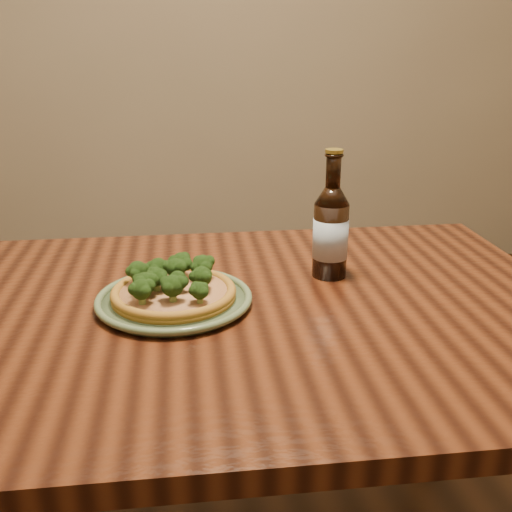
{
  "coord_description": "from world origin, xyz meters",
  "views": [
    {
      "loc": [
        0.06,
        -0.91,
        1.22
      ],
      "look_at": [
        0.2,
        0.18,
        0.82
      ],
      "focal_mm": 42.0,
      "sensor_mm": 36.0,
      "label": 1
    }
  ],
  "objects": [
    {
      "name": "table",
      "position": [
        0.0,
        0.1,
        0.66
      ],
      "size": [
        1.6,
        0.9,
        0.75
      ],
      "color": "#47200F",
      "rests_on": "ground"
    },
    {
      "name": "plate",
      "position": [
        0.04,
        0.12,
        0.76
      ],
      "size": [
        0.29,
        0.29,
        0.02
      ],
      "rotation": [
        0.0,
        0.0,
        0.03
      ],
      "color": "#586B4A",
      "rests_on": "table"
    },
    {
      "name": "beer_bottle",
      "position": [
        0.36,
        0.23,
        0.85
      ],
      "size": [
        0.07,
        0.07,
        0.27
      ],
      "rotation": [
        0.0,
        0.0,
        -0.27
      ],
      "color": "black",
      "rests_on": "table"
    },
    {
      "name": "pizza",
      "position": [
        0.03,
        0.12,
        0.78
      ],
      "size": [
        0.23,
        0.23,
        0.07
      ],
      "rotation": [
        0.0,
        0.0,
        -0.25
      ],
      "color": "#9E6E23",
      "rests_on": "plate"
    }
  ]
}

